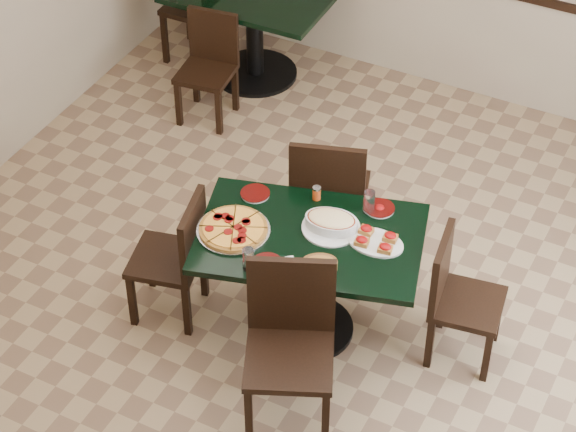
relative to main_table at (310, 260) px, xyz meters
The scene contains 20 objects.
floor 0.58m from the main_table, 168.61° to the left, with size 5.50×5.50×0.00m, color #8D7451.
main_table is the anchor object (origin of this frame).
back_table 2.72m from the main_table, 125.12° to the left, with size 1.20×0.88×0.75m.
chair_far 0.64m from the main_table, 105.94° to the left, with size 0.57×0.57×0.97m.
chair_near 0.57m from the main_table, 73.90° to the right, with size 0.61×0.61×0.99m.
chair_right 0.83m from the main_table, 16.59° to the left, with size 0.44×0.44×0.83m.
chair_left 0.78m from the main_table, 164.48° to the right, with size 0.48×0.48×0.85m.
back_chair_near 2.31m from the main_table, 134.47° to the left, with size 0.42×0.42×0.80m.
back_chair_left 3.01m from the main_table, 131.56° to the left, with size 0.45×0.45×0.94m.
pepperoni_pizza 0.47m from the main_table, 158.18° to the right, with size 0.41×0.41×0.04m.
lasagna_casserole 0.26m from the main_table, 55.57° to the left, with size 0.33×0.33×0.09m.
bread_basket 0.35m from the main_table, 53.15° to the right, with size 0.23×0.21×0.09m.
bruschetta_platter 0.41m from the main_table, 17.33° to the left, with size 0.32×0.22×0.05m.
side_plate_near 0.38m from the main_table, 108.34° to the right, with size 0.17×0.17×0.02m.
side_plate_far_r 0.49m from the main_table, 56.52° to the left, with size 0.17×0.17×0.03m.
side_plate_far_l 0.51m from the main_table, 158.61° to the left, with size 0.17×0.17×0.02m.
napkin_setting 0.34m from the main_table, 93.06° to the right, with size 0.20×0.20×0.01m.
water_glass_a 0.47m from the main_table, 59.08° to the left, with size 0.07×0.07×0.14m, color white.
water_glass_b 0.49m from the main_table, 114.95° to the right, with size 0.06×0.06×0.13m, color white.
pepper_shaker 0.39m from the main_table, 109.88° to the left, with size 0.05×0.05×0.08m.
Camera 1 is at (2.09, -4.14, 4.90)m, focal length 70.00 mm.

